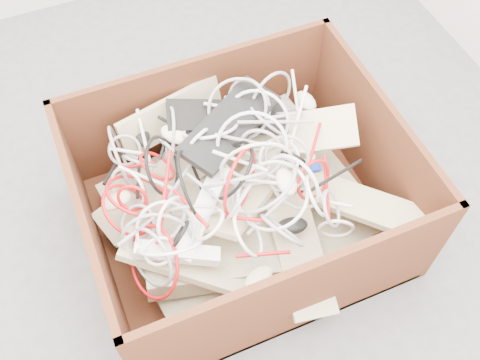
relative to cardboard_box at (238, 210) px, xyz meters
name	(u,v)px	position (x,y,z in m)	size (l,w,h in m)	color
ground	(210,210)	(-0.08, 0.12, -0.13)	(3.00, 3.00, 0.00)	#505052
cardboard_box	(238,210)	(0.00, 0.00, 0.00)	(1.11, 0.92, 0.51)	#3F1C0F
keyboard_pile	(246,175)	(0.05, 0.04, 0.16)	(1.11, 0.98, 0.38)	tan
mice_scatter	(224,177)	(-0.04, 0.03, 0.21)	(0.89, 0.79, 0.19)	beige
power_strip_left	(202,213)	(-0.17, -0.09, 0.23)	(0.33, 0.06, 0.04)	white
power_strip_right	(177,253)	(-0.29, -0.18, 0.19)	(0.27, 0.05, 0.04)	white
vga_plug	(313,167)	(0.26, -0.06, 0.21)	(0.04, 0.04, 0.02)	#0B27AF
cable_tangle	(218,176)	(-0.07, 0.00, 0.27)	(0.91, 0.78, 0.44)	#B60D12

